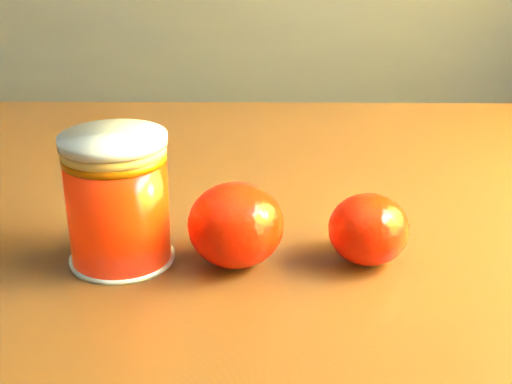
{
  "coord_description": "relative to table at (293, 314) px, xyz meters",
  "views": [
    {
      "loc": [
        0.87,
        -0.33,
        1.03
      ],
      "look_at": [
        0.9,
        0.17,
        0.81
      ],
      "focal_mm": 50.0,
      "sensor_mm": 36.0,
      "label": 1
    }
  ],
  "objects": [
    {
      "name": "orange_back",
      "position": [
        -0.05,
        -0.08,
        0.13
      ],
      "size": [
        0.09,
        0.09,
        0.06
      ],
      "primitive_type": "ellipsoid",
      "rotation": [
        0.0,
        0.0,
        -0.3
      ],
      "color": "#F91E04",
      "rests_on": "table"
    },
    {
      "name": "table",
      "position": [
        0.0,
        0.0,
        0.0
      ],
      "size": [
        1.07,
        0.78,
        0.76
      ],
      "rotation": [
        0.0,
        0.0,
        -0.07
      ],
      "color": "brown",
      "rests_on": "ground"
    },
    {
      "name": "juice_glass",
      "position": [
        -0.14,
        -0.07,
        0.15
      ],
      "size": [
        0.08,
        0.08,
        0.1
      ],
      "rotation": [
        0.0,
        0.0,
        0.27
      ],
      "color": "#FF2605",
      "rests_on": "table"
    },
    {
      "name": "orange_front",
      "position": [
        0.05,
        -0.08,
        0.12
      ],
      "size": [
        0.08,
        0.08,
        0.05
      ],
      "primitive_type": "ellipsoid",
      "rotation": [
        0.0,
        0.0,
        -0.36
      ],
      "color": "#F91E04",
      "rests_on": "table"
    }
  ]
}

